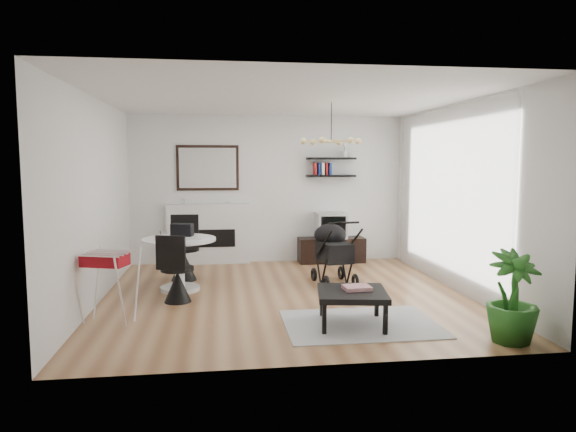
{
  "coord_description": "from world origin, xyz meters",
  "views": [
    {
      "loc": [
        -0.89,
        -6.95,
        1.85
      ],
      "look_at": [
        0.09,
        0.4,
        1.07
      ],
      "focal_mm": 32.0,
      "sensor_mm": 36.0,
      "label": 1
    }
  ],
  "objects": [
    {
      "name": "coffee_table",
      "position": [
        0.58,
        -1.41,
        0.36
      ],
      "size": [
        0.88,
        0.88,
        0.39
      ],
      "rotation": [
        0.0,
        0.0,
        -0.16
      ],
      "color": "black",
      "rests_on": "rug"
    },
    {
      "name": "wall_back",
      "position": [
        0.0,
        2.5,
        1.35
      ],
      "size": [
        5.0,
        0.0,
        5.0
      ],
      "primitive_type": "plane",
      "rotation": [
        1.57,
        0.0,
        0.0
      ],
      "color": "white",
      "rests_on": "floor"
    },
    {
      "name": "shelf_upper",
      "position": [
        1.15,
        2.37,
        1.92
      ],
      "size": [
        0.9,
        0.25,
        0.04
      ],
      "primitive_type": "cube",
      "color": "black",
      "rests_on": "wall_back"
    },
    {
      "name": "drying_rack",
      "position": [
        -2.18,
        -0.94,
        0.44
      ],
      "size": [
        0.69,
        0.67,
        0.84
      ],
      "rotation": [
        0.0,
        0.0,
        -0.31
      ],
      "color": "white",
      "rests_on": "floor"
    },
    {
      "name": "wall_right",
      "position": [
        2.5,
        0.0,
        1.35
      ],
      "size": [
        0.0,
        5.0,
        5.0
      ],
      "primitive_type": "plane",
      "rotation": [
        1.57,
        0.0,
        -1.57
      ],
      "color": "white",
      "rests_on": "floor"
    },
    {
      "name": "crt_tv",
      "position": [
        1.14,
        2.27,
        0.69
      ],
      "size": [
        0.54,
        0.47,
        0.47
      ],
      "color": "#B8B8BA",
      "rests_on": "tv_console"
    },
    {
      "name": "chair_far",
      "position": [
        -1.47,
        1.16,
        0.32
      ],
      "size": [
        0.48,
        0.5,
        1.02
      ],
      "rotation": [
        0.0,
        0.0,
        -0.06
      ],
      "color": "black",
      "rests_on": "floor"
    },
    {
      "name": "laptop",
      "position": [
        -1.58,
        0.43,
        0.78
      ],
      "size": [
        0.32,
        0.22,
        0.02
      ],
      "primitive_type": "imported",
      "rotation": [
        0.0,
        0.0,
        0.07
      ],
      "color": "black",
      "rests_on": "dining_table"
    },
    {
      "name": "drinking_glass",
      "position": [
        -1.74,
        0.64,
        0.81
      ],
      "size": [
        0.05,
        0.05,
        0.09
      ],
      "primitive_type": "cylinder",
      "color": "white",
      "rests_on": "dining_table"
    },
    {
      "name": "shelf_lower",
      "position": [
        1.15,
        2.37,
        1.6
      ],
      "size": [
        0.9,
        0.25,
        0.04
      ],
      "primitive_type": "cube",
      "color": "black",
      "rests_on": "wall_back"
    },
    {
      "name": "ceiling",
      "position": [
        0.0,
        0.0,
        2.7
      ],
      "size": [
        5.0,
        5.0,
        0.0
      ],
      "primitive_type": "plane",
      "color": "white",
      "rests_on": "wall_back"
    },
    {
      "name": "floor",
      "position": [
        0.0,
        0.0,
        0.0
      ],
      "size": [
        5.0,
        5.0,
        0.0
      ],
      "primitive_type": "plane",
      "color": "brown",
      "rests_on": "ground"
    },
    {
      "name": "chair_near",
      "position": [
        -1.47,
        -0.15,
        0.29
      ],
      "size": [
        0.48,
        0.49,
        0.92
      ],
      "rotation": [
        0.0,
        0.0,
        2.82
      ],
      "color": "black",
      "rests_on": "floor"
    },
    {
      "name": "rug",
      "position": [
        0.69,
        -1.38,
        0.01
      ],
      "size": [
        1.74,
        1.26,
        0.01
      ],
      "primitive_type": "cube",
      "color": "#ACACAC",
      "rests_on": "floor"
    },
    {
      "name": "sheer_curtain",
      "position": [
        2.4,
        0.2,
        1.35
      ],
      "size": [
        0.04,
        3.6,
        2.6
      ],
      "primitive_type": "cube",
      "color": "white",
      "rests_on": "wall_right"
    },
    {
      "name": "fireplace",
      "position": [
        -1.1,
        2.42,
        0.69
      ],
      "size": [
        1.5,
        0.17,
        2.16
      ],
      "color": "white",
      "rests_on": "floor"
    },
    {
      "name": "pendant_lamp",
      "position": [
        0.7,
        0.3,
        2.15
      ],
      "size": [
        0.9,
        0.9,
        0.1
      ],
      "primitive_type": null,
      "color": "#E3C777",
      "rests_on": "ceiling"
    },
    {
      "name": "dining_table",
      "position": [
        -1.48,
        0.48,
        0.51
      ],
      "size": [
        1.05,
        1.05,
        0.77
      ],
      "color": "white",
      "rests_on": "floor"
    },
    {
      "name": "wall_left",
      "position": [
        -2.5,
        0.0,
        1.35
      ],
      "size": [
        0.0,
        5.0,
        5.0
      ],
      "primitive_type": "plane",
      "rotation": [
        1.57,
        0.0,
        1.57
      ],
      "color": "white",
      "rests_on": "floor"
    },
    {
      "name": "tv_console",
      "position": [
        1.15,
        2.28,
        0.23
      ],
      "size": [
        1.22,
        0.43,
        0.46
      ],
      "primitive_type": "cube",
      "color": "black",
      "rests_on": "floor"
    },
    {
      "name": "stroller",
      "position": [
        0.82,
        0.65,
        0.44
      ],
      "size": [
        0.61,
        0.87,
        1.02
      ],
      "rotation": [
        0.0,
        0.0,
        0.14
      ],
      "color": "black",
      "rests_on": "floor"
    },
    {
      "name": "potted_plant",
      "position": [
        2.07,
        -2.15,
        0.48
      ],
      "size": [
        0.58,
        0.58,
        0.95
      ],
      "primitive_type": "imported",
      "rotation": [
        0.0,
        0.0,
        0.1
      ],
      "color": "#24611B",
      "rests_on": "floor"
    },
    {
      "name": "black_bag",
      "position": [
        -1.45,
        0.7,
        0.86
      ],
      "size": [
        0.34,
        0.25,
        0.18
      ],
      "primitive_type": "cube",
      "rotation": [
        0.0,
        0.0,
        -0.23
      ],
      "color": "black",
      "rests_on": "dining_table"
    },
    {
      "name": "newspaper",
      "position": [
        -1.34,
        0.38,
        0.77
      ],
      "size": [
        0.37,
        0.33,
        0.01
      ],
      "primitive_type": "cube",
      "rotation": [
        0.0,
        0.0,
        0.25
      ],
      "color": "silver",
      "rests_on": "dining_table"
    },
    {
      "name": "magazines",
      "position": [
        0.65,
        -1.37,
        0.43
      ],
      "size": [
        0.32,
        0.25,
        0.04
      ],
      "primitive_type": "cube",
      "rotation": [
        0.0,
        0.0,
        0.05
      ],
      "color": "#BB2E3B",
      "rests_on": "coffee_table"
    }
  ]
}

